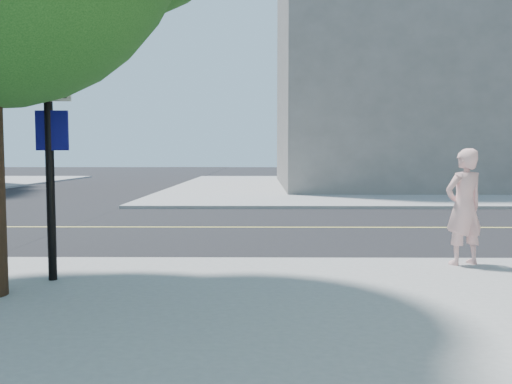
{
  "coord_description": "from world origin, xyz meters",
  "views": [
    {
      "loc": [
        3.85,
        -8.8,
        1.86
      ],
      "look_at": [
        3.77,
        -0.98,
        1.3
      ],
      "focal_mm": 37.01,
      "sensor_mm": 36.0,
      "label": 1
    }
  ],
  "objects": [
    {
      "name": "ground",
      "position": [
        0.0,
        0.0,
        0.0
      ],
      "size": [
        140.0,
        140.0,
        0.0
      ],
      "primitive_type": "plane",
      "color": "black",
      "rests_on": "ground"
    },
    {
      "name": "road_ew",
      "position": [
        0.0,
        4.5,
        0.01
      ],
      "size": [
        140.0,
        9.0,
        0.01
      ],
      "primitive_type": "cube",
      "color": "black",
      "rests_on": "ground"
    },
    {
      "name": "sidewalk_ne",
      "position": [
        13.5,
        21.5,
        0.06
      ],
      "size": [
        29.0,
        25.0,
        0.12
      ],
      "primitive_type": "cube",
      "color": "gray",
      "rests_on": "ground"
    },
    {
      "name": "filler_ne",
      "position": [
        14.0,
        22.0,
        7.12
      ],
      "size": [
        18.0,
        16.0,
        14.0
      ],
      "primitive_type": "cube",
      "color": "slate",
      "rests_on": "sidewalk_ne"
    },
    {
      "name": "man_on_phone",
      "position": [
        7.04,
        -0.52,
        1.04
      ],
      "size": [
        0.78,
        0.64,
        1.83
      ],
      "primitive_type": "imported",
      "rotation": [
        0.0,
        0.0,
        3.49
      ],
      "color": "beige",
      "rests_on": "sidewalk_se"
    }
  ]
}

